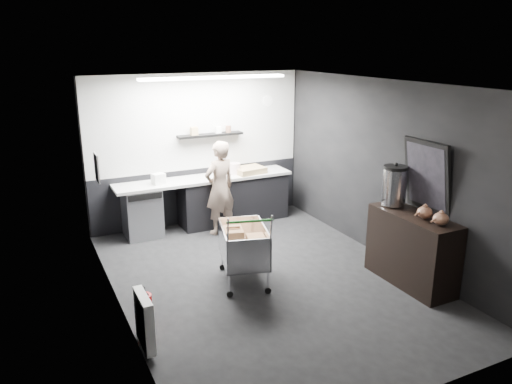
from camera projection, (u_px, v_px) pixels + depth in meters
name	position (u px, v px, depth m)	size (l,w,h in m)	color
floor	(267.00, 280.00, 7.02)	(5.50, 5.50, 0.00)	black
ceiling	(268.00, 84.00, 6.24)	(5.50, 5.50, 0.00)	silver
wall_back	(198.00, 149.00, 9.00)	(5.50, 5.50, 0.00)	black
wall_front	(415.00, 268.00, 4.26)	(5.50, 5.50, 0.00)	black
wall_left	(115.00, 209.00, 5.79)	(5.50, 5.50, 0.00)	black
wall_right	(386.00, 171.00, 7.47)	(5.50, 5.50, 0.00)	black
kitchen_wall_panel	(197.00, 122.00, 8.83)	(3.95, 0.02, 1.70)	silver
dado_panel	(200.00, 195.00, 9.22)	(3.95, 0.02, 1.00)	black
floating_shelf	(210.00, 135.00, 8.89)	(1.20, 0.22, 0.04)	black
wall_clock	(268.00, 101.00, 9.33)	(0.20, 0.20, 0.03)	white
poster	(97.00, 168.00, 6.86)	(0.02, 0.30, 0.40)	white
poster_red_band	(97.00, 163.00, 6.84)	(0.01, 0.22, 0.10)	red
radiator	(144.00, 321.00, 5.33)	(0.10, 0.50, 0.60)	white
ceiling_strip	(214.00, 78.00, 7.84)	(2.40, 0.20, 0.04)	white
prep_counter	(213.00, 200.00, 9.03)	(3.20, 0.61, 0.90)	black
person	(220.00, 188.00, 8.52)	(0.60, 0.39, 1.63)	#BBA994
shopping_cart	(243.00, 247.00, 6.82)	(0.83, 1.13, 1.09)	silver
sideboard	(411.00, 240.00, 6.79)	(0.57, 1.33, 1.99)	black
fire_extinguisher	(145.00, 311.00, 5.68)	(0.17, 0.17, 0.55)	red
cardboard_box	(249.00, 170.00, 9.14)	(0.54, 0.41, 0.11)	tan
pink_tub	(235.00, 169.00, 9.06)	(0.20, 0.20, 0.20)	silver
white_container	(159.00, 179.00, 8.42)	(0.21, 0.16, 0.18)	white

